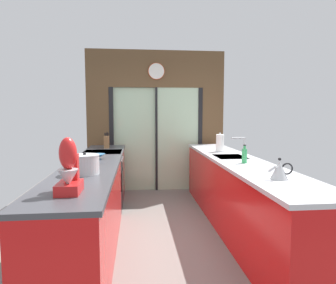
% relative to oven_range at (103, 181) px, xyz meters
% --- Properties ---
extents(ground_plane, '(5.04, 7.60, 0.02)m').
position_rel_oven_range_xyz_m(ground_plane, '(0.91, -0.65, -0.47)').
color(ground_plane, slate).
extents(back_wall_unit, '(2.64, 0.12, 2.70)m').
position_rel_oven_range_xyz_m(back_wall_unit, '(0.91, 1.15, 1.07)').
color(back_wall_unit, brown).
rests_on(back_wall_unit, ground_plane).
extents(left_counter_run, '(0.62, 3.80, 0.92)m').
position_rel_oven_range_xyz_m(left_counter_run, '(-0.00, -1.12, 0.01)').
color(left_counter_run, red).
rests_on(left_counter_run, ground_plane).
extents(right_counter_run, '(0.62, 3.80, 0.92)m').
position_rel_oven_range_xyz_m(right_counter_run, '(1.82, -0.95, 0.01)').
color(right_counter_run, red).
rests_on(right_counter_run, ground_plane).
extents(sink_faucet, '(0.19, 0.02, 0.27)m').
position_rel_oven_range_xyz_m(sink_faucet, '(1.97, -0.70, 0.64)').
color(sink_faucet, '#B7BABC').
rests_on(sink_faucet, right_counter_run).
extents(oven_range, '(0.60, 0.60, 0.92)m').
position_rel_oven_range_xyz_m(oven_range, '(0.00, 0.00, 0.00)').
color(oven_range, black).
rests_on(oven_range, ground_plane).
extents(mixing_bowl_near, '(0.16, 0.16, 0.07)m').
position_rel_oven_range_xyz_m(mixing_bowl_near, '(0.02, -1.11, 0.50)').
color(mixing_bowl_near, '#514C47').
rests_on(mixing_bowl_near, left_counter_run).
extents(mixing_bowl_far, '(0.20, 0.20, 0.07)m').
position_rel_oven_range_xyz_m(mixing_bowl_far, '(0.02, -0.76, 0.50)').
color(mixing_bowl_far, teal).
rests_on(mixing_bowl_far, left_counter_run).
extents(knife_block, '(0.08, 0.14, 0.28)m').
position_rel_oven_range_xyz_m(knife_block, '(0.02, 0.47, 0.57)').
color(knife_block, brown).
rests_on(knife_block, left_counter_run).
extents(stand_mixer, '(0.17, 0.27, 0.42)m').
position_rel_oven_range_xyz_m(stand_mixer, '(0.02, -2.39, 0.63)').
color(stand_mixer, red).
rests_on(stand_mixer, left_counter_run).
extents(stock_pot, '(0.28, 0.28, 0.22)m').
position_rel_oven_range_xyz_m(stock_pot, '(0.02, -1.71, 0.56)').
color(stock_pot, '#B7BABC').
rests_on(stock_pot, left_counter_run).
extents(kettle, '(0.24, 0.16, 0.20)m').
position_rel_oven_range_xyz_m(kettle, '(1.80, -2.12, 0.55)').
color(kettle, '#B7BABC').
rests_on(kettle, right_counter_run).
extents(soap_bottle, '(0.06, 0.06, 0.22)m').
position_rel_oven_range_xyz_m(soap_bottle, '(1.80, -1.24, 0.56)').
color(soap_bottle, '#339E56').
rests_on(soap_bottle, right_counter_run).
extents(paper_towel_roll, '(0.14, 0.14, 0.30)m').
position_rel_oven_range_xyz_m(paper_towel_roll, '(1.80, -0.19, 0.60)').
color(paper_towel_roll, '#B7BABC').
rests_on(paper_towel_roll, right_counter_run).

